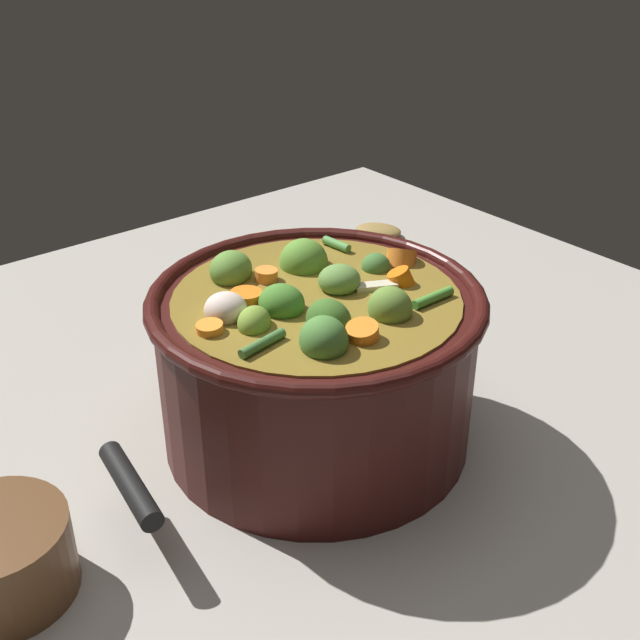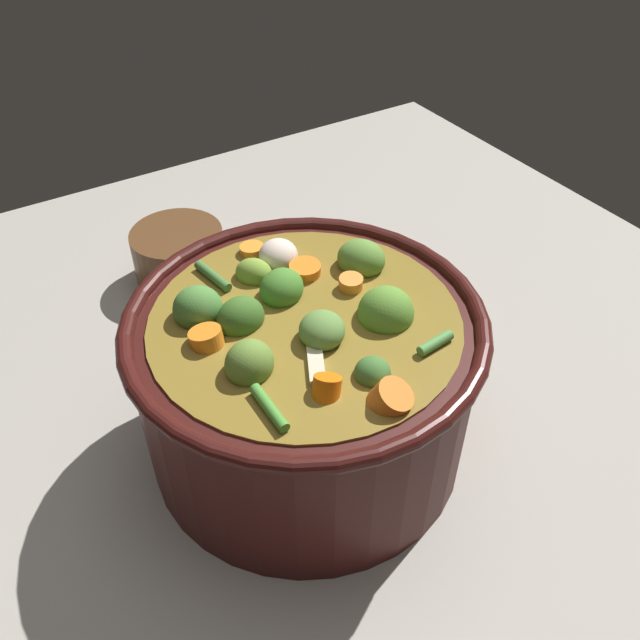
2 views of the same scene
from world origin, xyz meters
name	(u,v)px [view 1 (image 1 of 2)]	position (x,y,z in m)	size (l,w,h in m)	color
ground_plane	(317,435)	(0.00, 0.00, 0.00)	(1.10, 1.10, 0.00)	#9E998E
cooking_pot	(316,363)	(0.00, 0.00, 0.08)	(0.29, 0.29, 0.17)	#38110F
wooden_spoon	(367,249)	(0.31, 0.27, 0.01)	(0.21, 0.21, 0.02)	olive
small_saucepan	(4,553)	(-0.29, 0.00, 0.03)	(0.17, 0.12, 0.06)	brown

